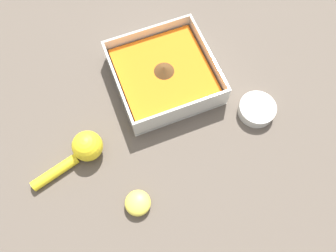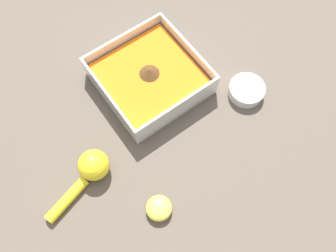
# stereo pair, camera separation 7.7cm
# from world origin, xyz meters

# --- Properties ---
(ground_plane) EXTENTS (4.00, 4.00, 0.00)m
(ground_plane) POSITION_xyz_m (0.00, 0.00, 0.00)
(ground_plane) COLOR brown
(square_dish) EXTENTS (0.25, 0.25, 0.07)m
(square_dish) POSITION_xyz_m (-0.02, 0.02, 0.02)
(square_dish) COLOR silver
(square_dish) RESTS_ON ground_plane
(spice_bowl) EXTENTS (0.09, 0.09, 0.03)m
(spice_bowl) POSITION_xyz_m (0.16, -0.15, 0.01)
(spice_bowl) COLOR silver
(spice_bowl) RESTS_ON ground_plane
(lemon_squeezer) EXTENTS (0.18, 0.09, 0.07)m
(lemon_squeezer) POSITION_xyz_m (-0.27, -0.10, 0.03)
(lemon_squeezer) COLOR yellow
(lemon_squeezer) RESTS_ON ground_plane
(lemon_half) EXTENTS (0.06, 0.06, 0.03)m
(lemon_half) POSITION_xyz_m (-0.19, -0.26, 0.02)
(lemon_half) COLOR #EFDB4C
(lemon_half) RESTS_ON ground_plane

